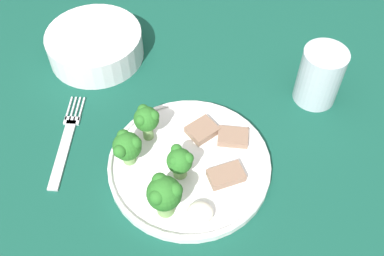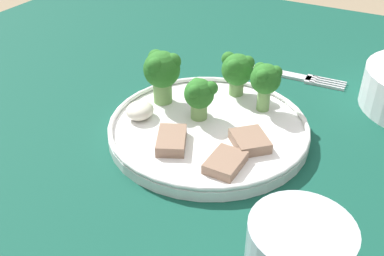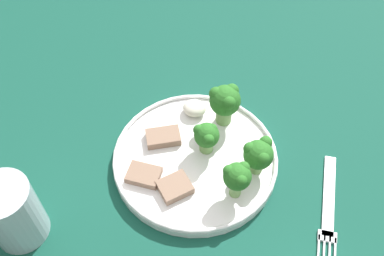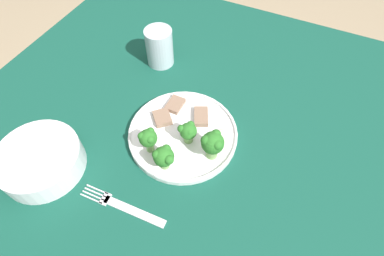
# 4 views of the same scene
# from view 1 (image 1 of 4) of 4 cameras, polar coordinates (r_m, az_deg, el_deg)

# --- Properties ---
(table) EXTENTS (1.05, 1.07, 0.71)m
(table) POSITION_cam_1_polar(r_m,az_deg,el_deg) (0.72, -0.44, -10.43)
(table) COLOR #114738
(table) RESTS_ON ground_plane
(dinner_plate) EXTENTS (0.23, 0.23, 0.02)m
(dinner_plate) POSITION_cam_1_polar(r_m,az_deg,el_deg) (0.64, -0.15, -4.68)
(dinner_plate) COLOR white
(dinner_plate) RESTS_ON table
(fork) EXTENTS (0.03, 0.17, 0.00)m
(fork) POSITION_cam_1_polar(r_m,az_deg,el_deg) (0.70, -15.68, -1.61)
(fork) COLOR silver
(fork) RESTS_ON table
(cream_bowl) EXTENTS (0.16, 0.16, 0.05)m
(cream_bowl) POSITION_cam_1_polar(r_m,az_deg,el_deg) (0.80, -12.17, 10.18)
(cream_bowl) COLOR silver
(cream_bowl) RESTS_ON table
(drinking_glass) EXTENTS (0.07, 0.07, 0.10)m
(drinking_glass) POSITION_cam_1_polar(r_m,az_deg,el_deg) (0.73, 15.83, 6.09)
(drinking_glass) COLOR #B2C1CC
(drinking_glass) RESTS_ON table
(broccoli_floret_near_rim_left) EXTENTS (0.04, 0.04, 0.05)m
(broccoli_floret_near_rim_left) POSITION_cam_1_polar(r_m,az_deg,el_deg) (0.61, -1.55, -4.00)
(broccoli_floret_near_rim_left) COLOR #709E56
(broccoli_floret_near_rim_left) RESTS_ON dinner_plate
(broccoli_floret_center_left) EXTENTS (0.05, 0.05, 0.07)m
(broccoli_floret_center_left) POSITION_cam_1_polar(r_m,az_deg,el_deg) (0.57, -3.54, -8.36)
(broccoli_floret_center_left) COLOR #709E56
(broccoli_floret_center_left) RESTS_ON dinner_plate
(broccoli_floret_back_left) EXTENTS (0.04, 0.04, 0.06)m
(broccoli_floret_back_left) POSITION_cam_1_polar(r_m,az_deg,el_deg) (0.64, -5.81, 1.09)
(broccoli_floret_back_left) COLOR #709E56
(broccoli_floret_back_left) RESTS_ON dinner_plate
(broccoli_floret_front_left) EXTENTS (0.04, 0.04, 0.05)m
(broccoli_floret_front_left) POSITION_cam_1_polar(r_m,az_deg,el_deg) (0.62, -8.24, -2.31)
(broccoli_floret_front_left) COLOR #709E56
(broccoli_floret_front_left) RESTS_ON dinner_plate
(meat_slice_front_slice) EXTENTS (0.05, 0.05, 0.01)m
(meat_slice_front_slice) POSITION_cam_1_polar(r_m,az_deg,el_deg) (0.67, 1.30, -0.28)
(meat_slice_front_slice) COLOR #846651
(meat_slice_front_slice) RESTS_ON dinner_plate
(meat_slice_middle_slice) EXTENTS (0.06, 0.05, 0.01)m
(meat_slice_middle_slice) POSITION_cam_1_polar(r_m,az_deg,el_deg) (0.62, 4.33, -6.25)
(meat_slice_middle_slice) COLOR #846651
(meat_slice_middle_slice) RESTS_ON dinner_plate
(meat_slice_rear_slice) EXTENTS (0.04, 0.03, 0.01)m
(meat_slice_rear_slice) POSITION_cam_1_polar(r_m,az_deg,el_deg) (0.66, 5.22, -1.14)
(meat_slice_rear_slice) COLOR #846651
(meat_slice_rear_slice) RESTS_ON dinner_plate
(sauce_dollop) EXTENTS (0.04, 0.03, 0.02)m
(sauce_dollop) POSITION_cam_1_polar(r_m,az_deg,el_deg) (0.59, 1.05, -10.66)
(sauce_dollop) COLOR silver
(sauce_dollop) RESTS_ON dinner_plate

